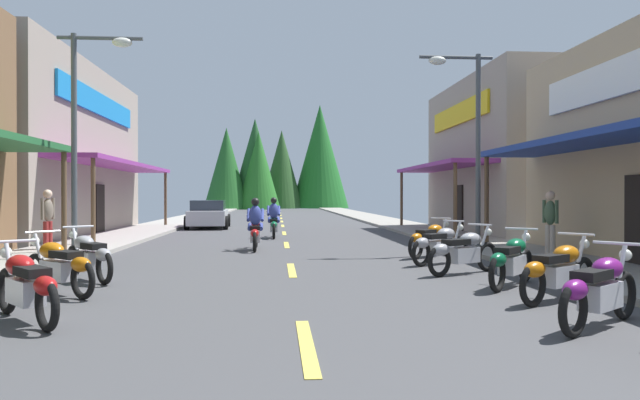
{
  "coord_description": "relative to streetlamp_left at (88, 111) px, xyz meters",
  "views": [
    {
      "loc": [
        -0.33,
        0.89,
        1.64
      ],
      "look_at": [
        1.69,
        28.07,
        1.43
      ],
      "focal_mm": 32.85,
      "sensor_mm": 36.0,
      "label": 1
    }
  ],
  "objects": [
    {
      "name": "centerline_dashes",
      "position": [
        5.02,
        15.8,
        -3.73
      ],
      "size": [
        0.16,
        61.5,
        0.01
      ],
      "color": "#E0C64C",
      "rests_on": "ground"
    },
    {
      "name": "motorcycle_parked_right_1",
      "position": [
        8.66,
        -8.04,
        -3.25
      ],
      "size": [
        1.75,
        1.4,
        1.04
      ],
      "rotation": [
        0.0,
        0.0,
        0.66
      ],
      "color": "black",
      "rests_on": "ground"
    },
    {
      "name": "parked_car_curbside",
      "position": [
        1.27,
        14.77,
        -3.05
      ],
      "size": [
        2.21,
        4.37,
        1.4
      ],
      "rotation": [
        0.0,
        0.0,
        1.61
      ],
      "color": "silver",
      "rests_on": "ground"
    },
    {
      "name": "motorcycle_parked_right_2",
      "position": [
        9.03,
        -6.25,
        -3.25
      ],
      "size": [
        1.82,
        1.3,
        1.04
      ],
      "rotation": [
        0.0,
        0.0,
        0.6
      ],
      "color": "black",
      "rests_on": "ground"
    },
    {
      "name": "storefront_left_far",
      "position": [
        -6.58,
        9.9,
        -0.26
      ],
      "size": [
        9.68,
        13.77,
        6.95
      ],
      "color": "gray",
      "rests_on": "ground"
    },
    {
      "name": "pedestrian_by_shop",
      "position": [
        -1.78,
        2.13,
        -2.68
      ],
      "size": [
        0.34,
        0.55,
        1.81
      ],
      "rotation": [
        0.0,
        0.0,
        6.03
      ],
      "color": "maroon",
      "rests_on": "ground"
    },
    {
      "name": "storefront_right_far",
      "position": [
        16.84,
        10.17,
        -0.4
      ],
      "size": [
        10.13,
        10.5,
        6.68
      ],
      "color": "gray",
      "rests_on": "ground"
    },
    {
      "name": "streetlamp_right",
      "position": [
        10.03,
        1.18,
        -0.02
      ],
      "size": [
        2.08,
        0.3,
        5.62
      ],
      "color": "#474C51",
      "rests_on": "ground"
    },
    {
      "name": "rider_cruising_trailing",
      "position": [
        4.58,
        7.67,
        -3.08
      ],
      "size": [
        0.6,
        2.14,
        1.57
      ],
      "rotation": [
        0.0,
        0.0,
        1.59
      ],
      "color": "black",
      "rests_on": "ground"
    },
    {
      "name": "motorcycle_parked_right_4",
      "position": [
        8.56,
        -3.08,
        -3.25
      ],
      "size": [
        1.87,
        1.22,
        1.04
      ],
      "rotation": [
        0.0,
        0.0,
        0.56
      ],
      "color": "black",
      "rests_on": "ground"
    },
    {
      "name": "motorcycle_parked_left_2",
      "position": [
        1.12,
        -5.05,
        -3.25
      ],
      "size": [
        1.66,
        1.51,
        1.04
      ],
      "rotation": [
        0.0,
        0.0,
        2.41
      ],
      "color": "black",
      "rests_on": "ground"
    },
    {
      "name": "motorcycle_parked_right_3",
      "position": [
        8.88,
        -4.81,
        -3.25
      ],
      "size": [
        1.48,
        1.68,
        1.04
      ],
      "rotation": [
        0.0,
        0.0,
        0.85
      ],
      "color": "black",
      "rests_on": "ground"
    },
    {
      "name": "motorcycle_parked_right_6",
      "position": [
        8.77,
        0.29,
        -3.25
      ],
      "size": [
        1.61,
        1.55,
        1.04
      ],
      "rotation": [
        0.0,
        0.0,
        0.76
      ],
      "color": "black",
      "rests_on": "ground"
    },
    {
      "name": "treeline_backdrop",
      "position": [
        5.29,
        59.65,
        2.05
      ],
      "size": [
        18.34,
        12.84,
        13.69
      ],
      "color": "#1E4E23",
      "rests_on": "ground"
    },
    {
      "name": "sidewalk_left",
      "position": [
        -1.3,
        13.55,
        -3.68
      ],
      "size": [
        2.73,
        88.79,
        0.12
      ],
      "primitive_type": "cube",
      "color": "#9E9991",
      "rests_on": "ground"
    },
    {
      "name": "pedestrian_browsing",
      "position": [
        11.72,
        -0.39,
        -2.71
      ],
      "size": [
        0.33,
        0.56,
        1.76
      ],
      "rotation": [
        0.0,
        0.0,
        0.22
      ],
      "color": "#B2A599",
      "rests_on": "ground"
    },
    {
      "name": "rider_cruising_lead",
      "position": [
        4.05,
        2.65,
        -3.08
      ],
      "size": [
        0.6,
        2.14,
        1.57
      ],
      "rotation": [
        0.0,
        0.0,
        1.58
      ],
      "color": "black",
      "rests_on": "ground"
    },
    {
      "name": "motorcycle_parked_left_1",
      "position": [
        1.48,
        -7.19,
        -3.25
      ],
      "size": [
        1.46,
        1.7,
        1.04
      ],
      "rotation": [
        0.0,
        0.0,
        2.28
      ],
      "color": "black",
      "rests_on": "ground"
    },
    {
      "name": "motorcycle_parked_right_5",
      "position": [
        8.57,
        -1.31,
        -3.25
      ],
      "size": [
        1.76,
        1.38,
        1.04
      ],
      "rotation": [
        0.0,
        0.0,
        0.65
      ],
      "color": "black",
      "rests_on": "ground"
    },
    {
      "name": "motorcycle_parked_left_3",
      "position": [
        1.09,
        -3.44,
        -3.25
      ],
      "size": [
        1.42,
        1.73,
        1.04
      ],
      "rotation": [
        0.0,
        0.0,
        2.25
      ],
      "color": "black",
      "rests_on": "ground"
    },
    {
      "name": "ground",
      "position": [
        5.02,
        13.55,
        -3.79
      ],
      "size": [
        9.9,
        88.79,
        0.1
      ],
      "primitive_type": "cube",
      "color": "#424244"
    },
    {
      "name": "streetlamp_left",
      "position": [
        0.0,
        0.0,
        0.0
      ],
      "size": [
        2.08,
        0.3,
        5.66
      ],
      "color": "#474C51",
      "rests_on": "ground"
    },
    {
      "name": "sidewalk_right",
      "position": [
        11.33,
        13.55,
        -3.68
      ],
      "size": [
        2.73,
        88.79,
        0.12
      ],
      "primitive_type": "cube",
      "color": "gray",
      "rests_on": "ground"
    }
  ]
}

